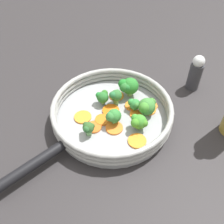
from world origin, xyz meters
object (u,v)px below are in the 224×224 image
at_px(broccoli_floret_0, 102,97).
at_px(broccoli_floret_5, 147,106).
at_px(carrot_slice_2, 102,120).
at_px(salt_shaker, 196,73).
at_px(carrot_slice_3, 111,111).
at_px(carrot_slice_7, 136,114).
at_px(carrot_slice_6, 137,141).
at_px(carrot_slice_9, 114,128).
at_px(carrot_slice_11, 149,110).
at_px(carrot_slice_4, 131,106).
at_px(carrot_slice_0, 112,119).
at_px(broccoli_floret_6, 127,86).
at_px(carrot_slice_1, 116,96).
at_px(broccoli_floret_3, 134,104).
at_px(skillet, 112,118).
at_px(broccoli_floret_1, 88,128).
at_px(carrot_slice_5, 83,117).
at_px(broccoli_floret_4, 138,122).
at_px(carrot_slice_10, 94,127).
at_px(broccoli_floret_7, 116,96).
at_px(carrot_slice_8, 151,106).
at_px(broccoli_floret_2, 113,116).

xyz_separation_m(broccoli_floret_0, broccoli_floret_5, (-0.12, -0.03, 0.00)).
height_order(carrot_slice_2, salt_shaker, salt_shaker).
relative_size(carrot_slice_3, carrot_slice_7, 1.37).
relative_size(carrot_slice_6, carrot_slice_9, 1.03).
bearing_deg(carrot_slice_11, carrot_slice_4, 13.59).
bearing_deg(carrot_slice_0, broccoli_floret_6, -82.73).
distance_m(carrot_slice_3, carrot_slice_4, 0.06).
distance_m(carrot_slice_7, carrot_slice_11, 0.04).
bearing_deg(carrot_slice_1, carrot_slice_4, 166.83).
height_order(broccoli_floret_3, broccoli_floret_6, broccoli_floret_6).
bearing_deg(skillet, carrot_slice_7, -144.63).
distance_m(carrot_slice_1, broccoli_floret_1, 0.16).
bearing_deg(skillet, broccoli_floret_1, 78.51).
distance_m(broccoli_floret_1, broccoli_floret_5, 0.17).
relative_size(carrot_slice_1, carrot_slice_9, 0.95).
bearing_deg(carrot_slice_1, carrot_slice_3, 106.96).
bearing_deg(skillet, carrot_slice_2, 65.29).
height_order(carrot_slice_1, carrot_slice_5, same).
xyz_separation_m(carrot_slice_2, carrot_slice_4, (-0.04, -0.09, -0.00)).
xyz_separation_m(broccoli_floret_5, salt_shaker, (-0.06, -0.19, 0.01)).
distance_m(broccoli_floret_1, broccoli_floret_4, 0.13).
bearing_deg(carrot_slice_0, broccoli_floret_3, -117.19).
height_order(carrot_slice_10, broccoli_floret_7, broccoli_floret_7).
relative_size(carrot_slice_3, salt_shaker, 0.40).
bearing_deg(carrot_slice_4, carrot_slice_0, 75.00).
height_order(carrot_slice_6, salt_shaker, salt_shaker).
relative_size(carrot_slice_9, broccoli_floret_7, 0.96).
bearing_deg(broccoli_floret_3, skillet, 51.62).
xyz_separation_m(carrot_slice_1, broccoli_floret_1, (-0.01, 0.16, 0.02)).
bearing_deg(broccoli_floret_5, carrot_slice_6, 103.83).
relative_size(carrot_slice_0, carrot_slice_7, 0.93).
bearing_deg(carrot_slice_6, broccoli_floret_5, -76.17).
height_order(carrot_slice_3, carrot_slice_4, same).
distance_m(carrot_slice_2, carrot_slice_8, 0.14).
bearing_deg(carrot_slice_6, broccoli_floret_4, -64.64).
xyz_separation_m(carrot_slice_5, salt_shaker, (-0.20, -0.29, 0.04)).
xyz_separation_m(carrot_slice_3, salt_shaker, (-0.15, -0.23, 0.04)).
relative_size(skillet, carrot_slice_4, 8.58).
xyz_separation_m(carrot_slice_6, broccoli_floret_6, (0.10, -0.13, 0.03)).
bearing_deg(carrot_slice_1, carrot_slice_0, 113.57).
xyz_separation_m(carrot_slice_6, broccoli_floret_3, (0.06, -0.09, 0.02)).
bearing_deg(carrot_slice_11, carrot_slice_10, 54.50).
bearing_deg(carrot_slice_9, broccoli_floret_6, -74.90).
bearing_deg(carrot_slice_1, broccoli_floret_3, 162.26).
bearing_deg(carrot_slice_7, broccoli_floret_6, -42.91).
bearing_deg(broccoli_floret_2, carrot_slice_11, -121.75).
bearing_deg(carrot_slice_3, broccoli_floret_3, -144.23).
height_order(carrot_slice_0, carrot_slice_6, same).
xyz_separation_m(carrot_slice_4, broccoli_floret_4, (-0.05, 0.06, 0.02)).
distance_m(carrot_slice_2, broccoli_floret_7, 0.08).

